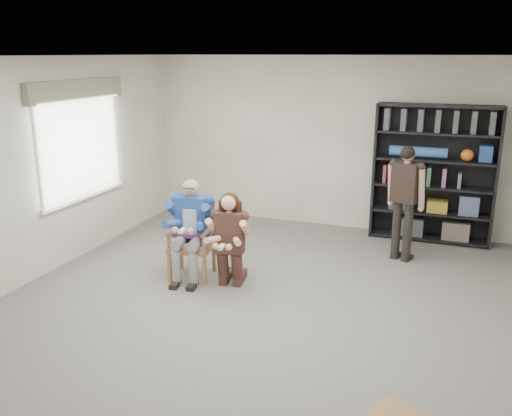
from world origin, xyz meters
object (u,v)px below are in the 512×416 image
at_px(armchair, 192,240).
at_px(bookshelf, 433,174).
at_px(standing_man, 404,204).
at_px(seated_man, 191,229).
at_px(kneeling_woman, 229,241).

distance_m(armchair, bookshelf, 3.87).
height_order(armchair, standing_man, standing_man).
relative_size(seated_man, bookshelf, 0.62).
xyz_separation_m(kneeling_woman, bookshelf, (2.24, 2.71, 0.45)).
relative_size(kneeling_woman, standing_man, 0.73).
bearing_deg(kneeling_woman, standing_man, 32.76).
height_order(kneeling_woman, bookshelf, bookshelf).
bearing_deg(standing_man, bookshelf, 93.34).
xyz_separation_m(seated_man, standing_man, (2.50, 1.55, 0.16)).
bearing_deg(armchair, standing_man, 23.53).
xyz_separation_m(armchair, bookshelf, (2.82, 2.59, 0.55)).
bearing_deg(armchair, bookshelf, 34.23).
height_order(armchair, seated_man, seated_man).
height_order(armchair, bookshelf, bookshelf).
bearing_deg(bookshelf, armchair, -137.40).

